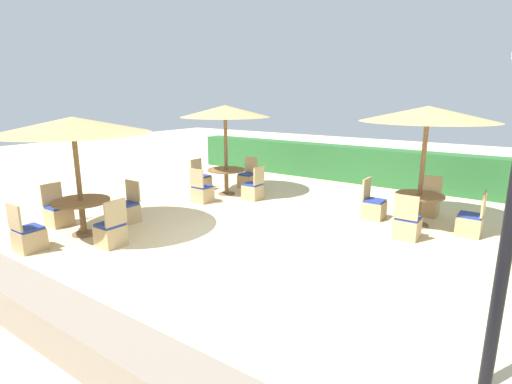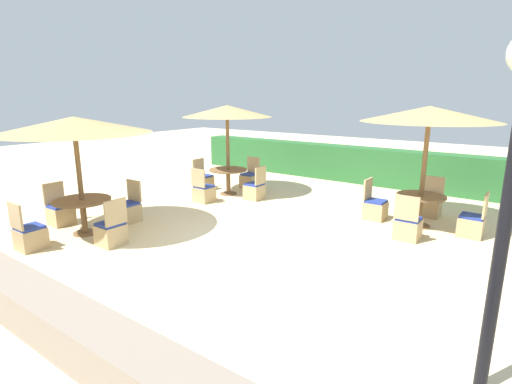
% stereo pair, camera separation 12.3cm
% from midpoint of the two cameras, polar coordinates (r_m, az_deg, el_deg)
% --- Properties ---
extents(ground_plane, '(40.00, 40.00, 0.00)m').
position_cam_midpoint_polar(ground_plane, '(7.86, -3.00, -7.24)').
color(ground_plane, beige).
extents(hedge_row, '(13.00, 0.70, 1.15)m').
position_cam_midpoint_polar(hedge_row, '(13.45, 14.98, 3.70)').
color(hedge_row, '#28602D').
rests_on(hedge_row, ground_plane).
extents(stone_border, '(10.00, 0.56, 0.51)m').
position_cam_midpoint_polar(stone_border, '(5.62, -28.18, -15.14)').
color(stone_border, gray).
rests_on(stone_border, ground_plane).
extents(parasol_front_left, '(2.98, 2.98, 2.40)m').
position_cam_midpoint_polar(parasol_front_left, '(8.62, -25.10, 8.60)').
color(parasol_front_left, brown).
rests_on(parasol_front_left, ground_plane).
extents(round_table_front_left, '(1.13, 1.13, 0.73)m').
position_cam_midpoint_polar(round_table_front_left, '(8.88, -24.03, -1.97)').
color(round_table_front_left, brown).
rests_on(round_table_front_left, ground_plane).
extents(patio_chair_front_left_south, '(0.46, 0.46, 0.93)m').
position_cam_midpoint_polar(patio_chair_front_left_south, '(8.52, -30.12, -5.59)').
color(patio_chair_front_left_south, tan).
rests_on(patio_chair_front_left_south, ground_plane).
extents(patio_chair_front_left_north, '(0.46, 0.46, 0.93)m').
position_cam_midpoint_polar(patio_chair_front_left_north, '(9.47, -18.29, -2.58)').
color(patio_chair_front_left_north, tan).
rests_on(patio_chair_front_left_north, ground_plane).
extents(patio_chair_front_left_west, '(0.46, 0.46, 0.93)m').
position_cam_midpoint_polar(patio_chair_front_left_west, '(9.83, -26.71, -2.81)').
color(patio_chair_front_left_west, tan).
rests_on(patio_chair_front_left_west, ground_plane).
extents(patio_chair_front_left_east, '(0.46, 0.46, 0.93)m').
position_cam_midpoint_polar(patio_chair_front_left_east, '(8.11, -20.41, -5.48)').
color(patio_chair_front_left_east, tan).
rests_on(patio_chair_front_left_east, ground_plane).
extents(parasol_back_right, '(2.79, 2.79, 2.59)m').
position_cam_midpoint_polar(parasol_back_right, '(9.10, 22.98, 10.19)').
color(parasol_back_right, brown).
rests_on(parasol_back_right, ground_plane).
extents(round_table_back_right, '(1.03, 1.03, 0.70)m').
position_cam_midpoint_polar(round_table_back_right, '(9.37, 21.92, -1.26)').
color(round_table_back_right, brown).
rests_on(round_table_back_right, ground_plane).
extents(patio_chair_back_right_south, '(0.46, 0.46, 0.93)m').
position_cam_midpoint_polar(patio_chair_back_right_south, '(8.52, 20.38, -4.56)').
color(patio_chair_back_right_south, tan).
rests_on(patio_chair_back_right_south, ground_plane).
extents(patio_chair_back_right_north, '(0.46, 0.46, 0.93)m').
position_cam_midpoint_polar(patio_chair_back_right_north, '(10.33, 23.05, -1.67)').
color(patio_chair_back_right_north, tan).
rests_on(patio_chair_back_right_north, ground_plane).
extents(patio_chair_back_right_west, '(0.46, 0.46, 0.93)m').
position_cam_midpoint_polar(patio_chair_back_right_west, '(9.65, 16.07, -2.12)').
color(patio_chair_back_right_west, tan).
rests_on(patio_chair_back_right_west, ground_plane).
extents(patio_chair_back_right_east, '(0.46, 0.46, 0.93)m').
position_cam_midpoint_polar(patio_chair_back_right_east, '(9.23, 27.95, -3.94)').
color(patio_chair_back_right_east, tan).
rests_on(patio_chair_back_right_east, ground_plane).
extents(parasol_back_left, '(2.49, 2.49, 2.53)m').
position_cam_midpoint_polar(parasol_back_left, '(11.28, -4.75, 11.37)').
color(parasol_back_left, brown).
rests_on(parasol_back_left, ground_plane).
extents(round_table_back_left, '(1.08, 1.08, 0.74)m').
position_cam_midpoint_polar(round_table_back_left, '(11.49, -4.57, 2.51)').
color(round_table_back_left, brown).
rests_on(round_table_back_left, ground_plane).
extents(patio_chair_back_left_east, '(0.46, 0.46, 0.93)m').
position_cam_midpoint_polar(patio_chair_back_left_east, '(10.96, -0.73, 0.29)').
color(patio_chair_back_left_east, tan).
rests_on(patio_chair_back_left_east, ground_plane).
extents(patio_chair_back_left_north, '(0.46, 0.46, 0.93)m').
position_cam_midpoint_polar(patio_chair_back_left_north, '(12.36, -1.50, 1.83)').
color(patio_chair_back_left_north, tan).
rests_on(patio_chair_back_left_north, ground_plane).
extents(patio_chair_back_left_south, '(0.46, 0.46, 0.93)m').
position_cam_midpoint_polar(patio_chair_back_left_south, '(10.78, -8.04, -0.08)').
color(patio_chair_back_left_south, tan).
rests_on(patio_chair_back_left_south, ground_plane).
extents(patio_chair_back_left_west, '(0.46, 0.46, 0.93)m').
position_cam_midpoint_polar(patio_chair_back_left_west, '(12.18, -8.13, 1.52)').
color(patio_chair_back_left_west, tan).
rests_on(patio_chair_back_left_west, ground_plane).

